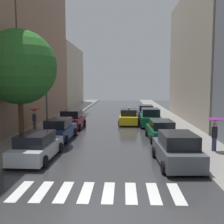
{
  "coord_description": "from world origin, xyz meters",
  "views": [
    {
      "loc": [
        1.02,
        -8.6,
        4.39
      ],
      "look_at": [
        -0.19,
        21.55,
        1.17
      ],
      "focal_mm": 44.13,
      "sensor_mm": 36.0,
      "label": 1
    }
  ],
  "objects_px": {
    "parked_car_right_second": "(161,131)",
    "pedestrian_foreground": "(215,127)",
    "pedestrian_near_tree": "(34,114)",
    "parked_car_left_third": "(72,120)",
    "parked_car_right_nearest": "(177,150)",
    "street_tree_left": "(19,67)",
    "parked_car_right_fourth": "(146,112)",
    "parked_car_left_second": "(59,130)",
    "taxi_midroad": "(129,117)",
    "lamp_post_left": "(46,82)",
    "parked_car_right_third": "(150,118)",
    "parked_car_left_nearest": "(37,147)"
  },
  "relations": [
    {
      "from": "parked_car_right_third",
      "to": "taxi_midroad",
      "type": "xyz_separation_m",
      "value": [
        -2.14,
        1.38,
        -0.08
      ]
    },
    {
      "from": "parked_car_right_fourth",
      "to": "taxi_midroad",
      "type": "relative_size",
      "value": 0.99
    },
    {
      "from": "parked_car_left_second",
      "to": "parked_car_right_fourth",
      "type": "bearing_deg",
      "value": -28.12
    },
    {
      "from": "taxi_midroad",
      "to": "lamp_post_left",
      "type": "height_order",
      "value": "lamp_post_left"
    },
    {
      "from": "street_tree_left",
      "to": "parked_car_left_nearest",
      "type": "bearing_deg",
      "value": -59.81
    },
    {
      "from": "parked_car_right_nearest",
      "to": "pedestrian_foreground",
      "type": "xyz_separation_m",
      "value": [
        2.8,
        2.61,
        0.82
      ]
    },
    {
      "from": "taxi_midroad",
      "to": "street_tree_left",
      "type": "bearing_deg",
      "value": 142.27
    },
    {
      "from": "parked_car_right_nearest",
      "to": "taxi_midroad",
      "type": "height_order",
      "value": "taxi_midroad"
    },
    {
      "from": "parked_car_left_third",
      "to": "parked_car_right_nearest",
      "type": "xyz_separation_m",
      "value": [
        7.82,
        -11.76,
        -0.0
      ]
    },
    {
      "from": "parked_car_left_nearest",
      "to": "taxi_midroad",
      "type": "relative_size",
      "value": 1.01
    },
    {
      "from": "parked_car_left_nearest",
      "to": "parked_car_right_fourth",
      "type": "height_order",
      "value": "parked_car_right_fourth"
    },
    {
      "from": "parked_car_right_nearest",
      "to": "parked_car_right_third",
      "type": "height_order",
      "value": "parked_car_right_third"
    },
    {
      "from": "pedestrian_near_tree",
      "to": "lamp_post_left",
      "type": "distance_m",
      "value": 3.47
    },
    {
      "from": "pedestrian_near_tree",
      "to": "taxi_midroad",
      "type": "bearing_deg",
      "value": 34.52
    },
    {
      "from": "parked_car_left_nearest",
      "to": "parked_car_right_second",
      "type": "relative_size",
      "value": 1.03
    },
    {
      "from": "parked_car_right_second",
      "to": "parked_car_right_third",
      "type": "xyz_separation_m",
      "value": [
        -0.17,
        6.75,
        0.11
      ]
    },
    {
      "from": "parked_car_left_third",
      "to": "parked_car_right_second",
      "type": "bearing_deg",
      "value": -121.83
    },
    {
      "from": "pedestrian_near_tree",
      "to": "parked_car_left_third",
      "type": "bearing_deg",
      "value": 35.18
    },
    {
      "from": "parked_car_right_second",
      "to": "parked_car_right_third",
      "type": "relative_size",
      "value": 1.03
    },
    {
      "from": "parked_car_left_third",
      "to": "pedestrian_near_tree",
      "type": "height_order",
      "value": "pedestrian_near_tree"
    },
    {
      "from": "parked_car_left_second",
      "to": "parked_car_right_fourth",
      "type": "xyz_separation_m",
      "value": [
        7.71,
        13.25,
        -0.0
      ]
    },
    {
      "from": "parked_car_right_second",
      "to": "pedestrian_foreground",
      "type": "distance_m",
      "value": 4.86
    },
    {
      "from": "parked_car_right_third",
      "to": "taxi_midroad",
      "type": "height_order",
      "value": "parked_car_right_third"
    },
    {
      "from": "parked_car_left_second",
      "to": "lamp_post_left",
      "type": "distance_m",
      "value": 4.79
    },
    {
      "from": "parked_car_right_fourth",
      "to": "taxi_midroad",
      "type": "bearing_deg",
      "value": 156.73
    },
    {
      "from": "parked_car_left_nearest",
      "to": "pedestrian_near_tree",
      "type": "xyz_separation_m",
      "value": [
        -3.14,
        9.27,
        0.78
      ]
    },
    {
      "from": "parked_car_right_nearest",
      "to": "parked_car_right_third",
      "type": "bearing_deg",
      "value": -1.87
    },
    {
      "from": "parked_car_left_second",
      "to": "parked_car_left_third",
      "type": "height_order",
      "value": "parked_car_left_third"
    },
    {
      "from": "parked_car_right_third",
      "to": "street_tree_left",
      "type": "bearing_deg",
      "value": 130.33
    },
    {
      "from": "parked_car_left_third",
      "to": "taxi_midroad",
      "type": "bearing_deg",
      "value": -60.68
    },
    {
      "from": "parked_car_left_nearest",
      "to": "parked_car_right_third",
      "type": "xyz_separation_m",
      "value": [
        7.69,
        12.46,
        0.11
      ]
    },
    {
      "from": "parked_car_left_second",
      "to": "parked_car_right_second",
      "type": "relative_size",
      "value": 1.04
    },
    {
      "from": "parked_car_left_third",
      "to": "parked_car_right_fourth",
      "type": "height_order",
      "value": "parked_car_left_third"
    },
    {
      "from": "parked_car_right_nearest",
      "to": "pedestrian_near_tree",
      "type": "xyz_separation_m",
      "value": [
        -10.96,
        10.06,
        0.69
      ]
    },
    {
      "from": "parked_car_right_fourth",
      "to": "parked_car_left_third",
      "type": "bearing_deg",
      "value": 135.84
    },
    {
      "from": "pedestrian_near_tree",
      "to": "parked_car_right_nearest",
      "type": "bearing_deg",
      "value": -35.78
    },
    {
      "from": "parked_car_right_third",
      "to": "lamp_post_left",
      "type": "relative_size",
      "value": 0.6
    },
    {
      "from": "taxi_midroad",
      "to": "pedestrian_near_tree",
      "type": "relative_size",
      "value": 2.51
    },
    {
      "from": "parked_car_left_nearest",
      "to": "parked_car_left_second",
      "type": "height_order",
      "value": "parked_car_left_second"
    },
    {
      "from": "parked_car_left_second",
      "to": "pedestrian_foreground",
      "type": "distance_m",
      "value": 11.26
    },
    {
      "from": "parked_car_left_second",
      "to": "parked_car_left_nearest",
      "type": "bearing_deg",
      "value": -178.08
    },
    {
      "from": "parked_car_left_third",
      "to": "parked_car_right_second",
      "type": "relative_size",
      "value": 0.91
    },
    {
      "from": "parked_car_right_nearest",
      "to": "street_tree_left",
      "type": "distance_m",
      "value": 12.32
    },
    {
      "from": "pedestrian_foreground",
      "to": "parked_car_right_fourth",
      "type": "bearing_deg",
      "value": -119.9
    },
    {
      "from": "parked_car_right_second",
      "to": "parked_car_right_third",
      "type": "distance_m",
      "value": 6.75
    },
    {
      "from": "parked_car_right_second",
      "to": "pedestrian_near_tree",
      "type": "height_order",
      "value": "pedestrian_near_tree"
    },
    {
      "from": "street_tree_left",
      "to": "lamp_post_left",
      "type": "height_order",
      "value": "street_tree_left"
    },
    {
      "from": "street_tree_left",
      "to": "parked_car_left_third",
      "type": "bearing_deg",
      "value": 70.19
    },
    {
      "from": "parked_car_right_third",
      "to": "pedestrian_foreground",
      "type": "xyz_separation_m",
      "value": [
        2.93,
        -10.63,
        0.79
      ]
    },
    {
      "from": "parked_car_left_nearest",
      "to": "pedestrian_foreground",
      "type": "relative_size",
      "value": 2.34
    }
  ]
}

